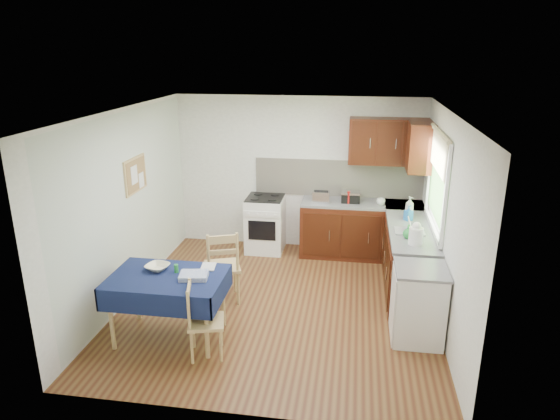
% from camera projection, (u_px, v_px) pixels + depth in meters
% --- Properties ---
extents(floor, '(4.20, 4.20, 0.00)m').
position_uv_depth(floor, '(278.00, 304.00, 6.56)').
color(floor, '#512815').
rests_on(floor, ground).
extents(ceiling, '(4.00, 4.20, 0.02)m').
position_uv_depth(ceiling, '(278.00, 112.00, 5.78)').
color(ceiling, white).
rests_on(ceiling, wall_back).
extents(wall_back, '(4.00, 0.02, 2.50)m').
position_uv_depth(wall_back, '(298.00, 174.00, 8.14)').
color(wall_back, silver).
rests_on(wall_back, ground).
extents(wall_front, '(4.00, 0.02, 2.50)m').
position_uv_depth(wall_front, '(239.00, 293.00, 4.20)').
color(wall_front, silver).
rests_on(wall_front, ground).
extents(wall_left, '(0.02, 4.20, 2.50)m').
position_uv_depth(wall_left, '(126.00, 207.00, 6.46)').
color(wall_left, silver).
rests_on(wall_left, ground).
extents(wall_right, '(0.02, 4.20, 2.50)m').
position_uv_depth(wall_right, '(445.00, 222.00, 5.88)').
color(wall_right, silver).
rests_on(wall_right, ground).
extents(base_cabinets, '(1.90, 2.30, 0.86)m').
position_uv_depth(base_cabinets, '(381.00, 244.00, 7.41)').
color(base_cabinets, '#371109').
rests_on(base_cabinets, ground).
extents(worktop_back, '(1.90, 0.60, 0.04)m').
position_uv_depth(worktop_back, '(362.00, 204.00, 7.82)').
color(worktop_back, slate).
rests_on(worktop_back, base_cabinets).
extents(worktop_right, '(0.60, 1.70, 0.04)m').
position_uv_depth(worktop_right, '(412.00, 231.00, 6.65)').
color(worktop_right, slate).
rests_on(worktop_right, base_cabinets).
extents(worktop_corner, '(0.60, 0.60, 0.04)m').
position_uv_depth(worktop_corner, '(404.00, 205.00, 7.73)').
color(worktop_corner, slate).
rests_on(worktop_corner, base_cabinets).
extents(splashback, '(2.70, 0.02, 0.60)m').
position_uv_depth(splashback, '(338.00, 178.00, 8.05)').
color(splashback, beige).
rests_on(splashback, wall_back).
extents(upper_cabinets, '(1.20, 0.85, 0.70)m').
position_uv_depth(upper_cabinets, '(398.00, 143.00, 7.45)').
color(upper_cabinets, '#371109').
rests_on(upper_cabinets, wall_back).
extents(stove, '(0.60, 0.61, 0.92)m').
position_uv_depth(stove, '(265.00, 224.00, 8.18)').
color(stove, white).
rests_on(stove, ground).
extents(window, '(0.04, 1.48, 1.26)m').
position_uv_depth(window, '(438.00, 175.00, 6.42)').
color(window, '#2D5322').
rests_on(window, wall_right).
extents(fridge, '(0.58, 0.60, 0.89)m').
position_uv_depth(fridge, '(418.00, 304.00, 5.66)').
color(fridge, white).
rests_on(fridge, ground).
extents(corkboard, '(0.04, 0.62, 0.47)m').
position_uv_depth(corkboard, '(136.00, 175.00, 6.63)').
color(corkboard, tan).
rests_on(corkboard, wall_left).
extents(dining_table, '(1.28, 0.87, 0.78)m').
position_uv_depth(dining_table, '(167.00, 284.00, 5.62)').
color(dining_table, '#101C42').
rests_on(dining_table, ground).
extents(chair_far, '(0.57, 0.57, 1.01)m').
position_uv_depth(chair_far, '(222.00, 264.00, 6.47)').
color(chair_far, tan).
rests_on(chair_far, ground).
extents(chair_near, '(0.46, 0.46, 0.85)m').
position_uv_depth(chair_near, '(202.00, 318.00, 5.34)').
color(chair_near, tan).
rests_on(chair_near, ground).
extents(toaster, '(0.26, 0.16, 0.20)m').
position_uv_depth(toaster, '(321.00, 197.00, 7.78)').
color(toaster, silver).
rests_on(toaster, worktop_back).
extents(sandwich_press, '(0.29, 0.25, 0.17)m').
position_uv_depth(sandwich_press, '(351.00, 197.00, 7.82)').
color(sandwich_press, black).
rests_on(sandwich_press, worktop_back).
extents(sauce_bottle, '(0.05, 0.05, 0.20)m').
position_uv_depth(sauce_bottle, '(349.00, 197.00, 7.72)').
color(sauce_bottle, red).
rests_on(sauce_bottle, worktop_back).
extents(yellow_packet, '(0.12, 0.10, 0.14)m').
position_uv_depth(yellow_packet, '(350.00, 195.00, 7.95)').
color(yellow_packet, yellow).
rests_on(yellow_packet, worktop_back).
extents(dish_rack, '(0.38, 0.29, 0.18)m').
position_uv_depth(dish_rack, '(410.00, 231.00, 6.55)').
color(dish_rack, '#96969B').
rests_on(dish_rack, worktop_right).
extents(kettle, '(0.17, 0.17, 0.29)m').
position_uv_depth(kettle, '(416.00, 235.00, 6.11)').
color(kettle, white).
rests_on(kettle, worktop_right).
extents(cup, '(0.17, 0.17, 0.10)m').
position_uv_depth(cup, '(381.00, 202.00, 7.68)').
color(cup, white).
rests_on(cup, worktop_back).
extents(soap_bottle_a, '(0.17, 0.17, 0.32)m').
position_uv_depth(soap_bottle_a, '(409.00, 208.00, 7.05)').
color(soap_bottle_a, white).
rests_on(soap_bottle_a, worktop_right).
extents(soap_bottle_b, '(0.14, 0.14, 0.21)m').
position_uv_depth(soap_bottle_b, '(409.00, 213.00, 6.98)').
color(soap_bottle_b, blue).
rests_on(soap_bottle_b, worktop_right).
extents(soap_bottle_c, '(0.17, 0.17, 0.18)m').
position_uv_depth(soap_bottle_c, '(409.00, 232.00, 6.32)').
color(soap_bottle_c, green).
rests_on(soap_bottle_c, worktop_right).
extents(plate_bowl, '(0.32, 0.32, 0.06)m').
position_uv_depth(plate_bowl, '(157.00, 267.00, 5.73)').
color(plate_bowl, '#F5F0C9').
rests_on(plate_bowl, dining_table).
extents(book, '(0.19, 0.24, 0.02)m').
position_uv_depth(book, '(201.00, 267.00, 5.80)').
color(book, white).
rests_on(book, dining_table).
extents(spice_jar, '(0.05, 0.05, 0.10)m').
position_uv_depth(spice_jar, '(176.00, 268.00, 5.66)').
color(spice_jar, '#268D3B').
rests_on(spice_jar, dining_table).
extents(tea_towel, '(0.34, 0.29, 0.06)m').
position_uv_depth(tea_towel, '(194.00, 276.00, 5.53)').
color(tea_towel, '#294797').
rests_on(tea_towel, dining_table).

